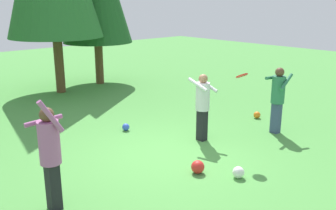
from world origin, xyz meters
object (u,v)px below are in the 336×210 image
(person_thrower, at_px, (50,150))
(ball_red, at_px, (198,167))
(frisbee, at_px, (242,76))
(ball_blue, at_px, (126,127))
(person_catcher, at_px, (278,95))
(ball_white, at_px, (238,172))
(ball_orange, at_px, (257,115))
(person_bystander, at_px, (203,102))

(person_thrower, distance_m, ball_red, 2.96)
(frisbee, relative_size, ball_blue, 1.48)
(ball_red, bearing_deg, person_catcher, 4.61)
(ball_white, bearing_deg, person_thrower, 156.38)
(ball_orange, bearing_deg, person_thrower, -174.93)
(person_thrower, relative_size, frisbee, 6.77)
(ball_blue, relative_size, ball_orange, 0.97)
(person_bystander, distance_m, ball_blue, 2.26)
(person_thrower, relative_size, ball_blue, 10.02)
(person_thrower, distance_m, ball_white, 3.58)
(ball_blue, bearing_deg, person_bystander, -61.86)
(frisbee, bearing_deg, ball_red, -174.98)
(person_catcher, bearing_deg, ball_orange, -127.81)
(person_thrower, distance_m, frisbee, 4.31)
(person_bystander, height_order, frisbee, frisbee)
(ball_red, xyz_separation_m, ball_orange, (3.93, 1.29, -0.04))
(ball_red, bearing_deg, person_bystander, 40.06)
(ball_blue, height_order, ball_white, ball_white)
(person_catcher, bearing_deg, person_thrower, -8.50)
(frisbee, relative_size, ball_orange, 1.43)
(person_bystander, distance_m, ball_white, 2.29)
(frisbee, distance_m, ball_red, 2.22)
(person_catcher, bearing_deg, ball_red, 0.34)
(person_thrower, distance_m, person_catcher, 5.98)
(ball_red, bearing_deg, ball_white, -57.42)
(frisbee, xyz_separation_m, ball_white, (-1.05, -0.81, -1.66))
(ball_white, bearing_deg, frisbee, 37.64)
(ball_blue, bearing_deg, ball_red, -98.28)
(person_thrower, height_order, person_catcher, person_thrower)
(person_thrower, relative_size, person_catcher, 1.13)
(ball_white, height_order, ball_orange, ball_white)
(person_catcher, relative_size, person_bystander, 1.04)
(ball_red, distance_m, ball_blue, 3.06)
(person_bystander, bearing_deg, frisbee, 0.00)
(ball_red, distance_m, ball_orange, 4.13)
(person_catcher, xyz_separation_m, ball_blue, (-2.80, 2.77, -0.93))
(person_bystander, xyz_separation_m, ball_blue, (-0.98, 1.83, -0.89))
(frisbee, relative_size, ball_red, 1.06)
(ball_white, distance_m, ball_orange, 4.01)
(person_thrower, xyz_separation_m, person_catcher, (5.97, -0.44, -0.03))
(person_bystander, distance_m, frisbee, 1.33)
(person_bystander, relative_size, frisbee, 5.78)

